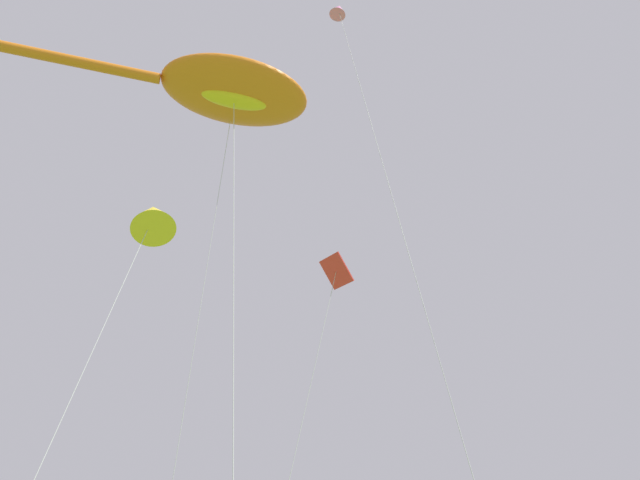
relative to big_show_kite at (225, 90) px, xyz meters
The scene contains 5 objects.
big_show_kite is the anchor object (origin of this frame).
small_kite_triangle_green 1.21m from the big_show_kite, 57.15° to the left, with size 1.25×1.56×20.27m.
small_kite_streamer_purple 6.98m from the big_show_kite, 26.14° to the right, with size 1.28×4.63×26.06m.
small_kite_diamond_red 8.42m from the big_show_kite, ahead, with size 3.06×1.25×13.65m.
small_kite_tiny_distant 8.93m from the big_show_kite, 131.91° to the right, with size 2.56×2.84×12.08m.
Camera 1 is at (-5.58, 0.97, 1.87)m, focal length 34.08 mm.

